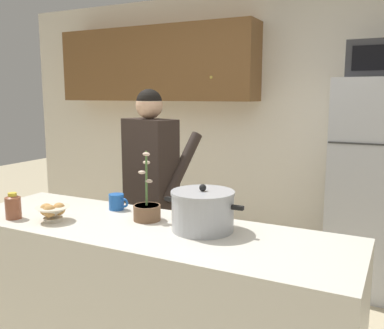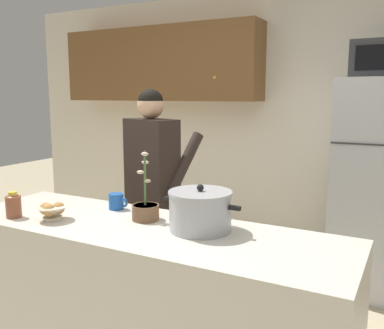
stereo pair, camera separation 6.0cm
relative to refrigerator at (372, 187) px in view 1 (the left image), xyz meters
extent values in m
cube|color=silver|center=(-0.98, 0.45, 0.43)|extent=(6.00, 0.12, 2.60)
cube|color=brown|center=(-2.18, 0.22, 1.05)|extent=(2.21, 0.34, 0.75)
sphere|color=gold|center=(-1.46, 0.05, 0.90)|extent=(0.03, 0.03, 0.03)
cube|color=silver|center=(-0.98, -1.85, -0.41)|extent=(2.19, 0.68, 0.92)
cube|color=#B7BABF|center=(0.00, 0.00, 0.00)|extent=(0.64, 0.64, 1.73)
cube|color=#333333|center=(0.00, -0.32, 0.38)|extent=(0.63, 0.01, 0.01)
cube|color=#2D2D30|center=(0.00, -0.02, 1.01)|extent=(0.48, 0.36, 0.28)
cube|color=black|center=(-0.06, -0.20, 1.01)|extent=(0.26, 0.01, 0.18)
cylinder|color=black|center=(-1.37, -1.10, -0.47)|extent=(0.11, 0.11, 0.80)
cylinder|color=black|center=(-1.50, -1.05, -0.47)|extent=(0.11, 0.11, 0.80)
cube|color=#2D231E|center=(-1.44, -1.08, 0.25)|extent=(0.46, 0.32, 0.63)
sphere|color=#D8A884|center=(-1.44, -1.08, 0.66)|extent=(0.19, 0.19, 0.19)
sphere|color=black|center=(-1.44, -1.08, 0.69)|extent=(0.18, 0.18, 0.18)
cylinder|color=#2D231E|center=(-1.20, -1.03, 0.23)|extent=(0.19, 0.38, 0.49)
cylinder|color=#2D231E|center=(-1.60, -0.90, 0.23)|extent=(0.19, 0.38, 0.49)
cylinder|color=#ADAFB5|center=(-0.69, -1.76, 0.15)|extent=(0.32, 0.32, 0.19)
cylinder|color=#ADAFB5|center=(-0.69, -1.76, 0.25)|extent=(0.33, 0.33, 0.02)
sphere|color=black|center=(-0.69, -1.76, 0.28)|extent=(0.04, 0.04, 0.04)
cube|color=black|center=(-0.87, -1.76, 0.19)|extent=(0.06, 0.02, 0.02)
cube|color=black|center=(-0.50, -1.76, 0.19)|extent=(0.06, 0.02, 0.02)
cylinder|color=#1E59B2|center=(-1.32, -1.64, 0.10)|extent=(0.09, 0.09, 0.10)
torus|color=#1E59B2|center=(-1.26, -1.64, 0.10)|extent=(0.06, 0.01, 0.06)
cylinder|color=beige|center=(-1.49, -1.99, 0.06)|extent=(0.10, 0.10, 0.02)
cone|color=beige|center=(-1.49, -1.99, 0.10)|extent=(0.19, 0.19, 0.06)
sphere|color=tan|center=(-1.51, -2.01, 0.12)|extent=(0.07, 0.07, 0.07)
sphere|color=tan|center=(-1.46, -1.97, 0.12)|extent=(0.07, 0.07, 0.07)
sphere|color=tan|center=(-1.48, -2.02, 0.12)|extent=(0.07, 0.07, 0.07)
cylinder|color=brown|center=(-1.72, -2.06, 0.11)|extent=(0.09, 0.09, 0.12)
cone|color=brown|center=(-1.72, -2.06, 0.18)|extent=(0.09, 0.09, 0.02)
cylinder|color=gold|center=(-1.72, -2.06, 0.19)|extent=(0.05, 0.05, 0.02)
cylinder|color=brown|center=(-1.03, -1.75, 0.10)|extent=(0.15, 0.15, 0.09)
cylinder|color=#38281E|center=(-1.03, -1.75, 0.13)|extent=(0.14, 0.14, 0.01)
cylinder|color=#4C7238|center=(-1.03, -1.75, 0.29)|extent=(0.01, 0.02, 0.30)
ellipsoid|color=beige|center=(-1.02, -1.74, 0.27)|extent=(0.04, 0.03, 0.02)
ellipsoid|color=beige|center=(-1.05, -1.76, 0.32)|extent=(0.04, 0.03, 0.02)
ellipsoid|color=beige|center=(-1.04, -1.73, 0.37)|extent=(0.04, 0.03, 0.02)
ellipsoid|color=beige|center=(-1.03, -1.75, 0.42)|extent=(0.04, 0.03, 0.02)
camera|label=1|loc=(0.20, -3.65, 0.74)|focal=39.58mm
camera|label=2|loc=(0.26, -3.62, 0.74)|focal=39.58mm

